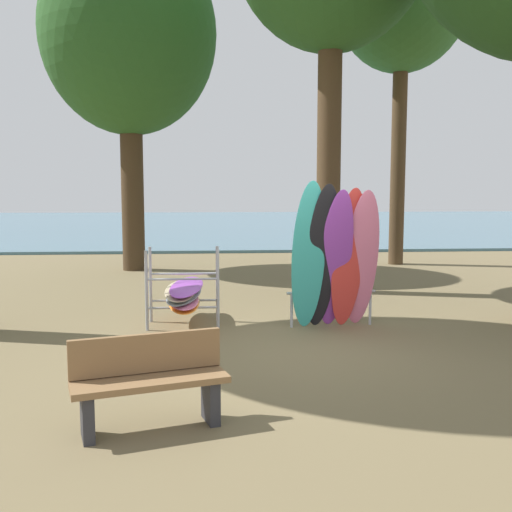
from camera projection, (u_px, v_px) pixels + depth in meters
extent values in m
plane|color=brown|center=(295.00, 347.00, 8.17)|extent=(80.00, 80.00, 0.00)
cube|color=#477084|center=(229.00, 223.00, 38.20)|extent=(80.00, 36.00, 0.10)
cylinder|color=#4C3823|center=(398.00, 153.00, 17.01)|extent=(0.43, 0.43, 6.49)
cylinder|color=#4C3823|center=(329.00, 148.00, 12.36)|extent=(0.50, 0.50, 6.09)
cylinder|color=#42301E|center=(132.00, 181.00, 15.85)|extent=(0.60, 0.60, 4.82)
ellipsoid|color=#285623|center=(129.00, 33.00, 15.41)|extent=(4.60, 4.60, 5.29)
ellipsoid|color=#38B2AD|center=(308.00, 257.00, 8.98)|extent=(0.55, 0.62, 2.32)
ellipsoid|color=black|center=(322.00, 258.00, 9.02)|extent=(0.60, 0.73, 2.27)
ellipsoid|color=purple|center=(335.00, 260.00, 9.08)|extent=(0.59, 0.78, 2.19)
ellipsoid|color=red|center=(348.00, 259.00, 9.12)|extent=(0.60, 0.63, 2.21)
ellipsoid|color=pink|center=(361.00, 260.00, 9.17)|extent=(0.52, 0.69, 2.18)
cylinder|color=#9EA0A5|center=(292.00, 310.00, 9.31)|extent=(0.04, 0.04, 0.55)
cylinder|color=#9EA0A5|center=(370.00, 308.00, 9.50)|extent=(0.04, 0.04, 0.55)
cylinder|color=#9EA0A5|center=(332.00, 292.00, 9.38)|extent=(1.46, 0.15, 0.04)
cylinder|color=#9EA0A5|center=(147.00, 291.00, 9.07)|extent=(0.05, 0.05, 1.25)
cylinder|color=#9EA0A5|center=(218.00, 290.00, 9.15)|extent=(0.05, 0.05, 1.25)
cylinder|color=#9EA0A5|center=(150.00, 285.00, 9.66)|extent=(0.05, 0.05, 1.25)
cylinder|color=#9EA0A5|center=(217.00, 284.00, 9.75)|extent=(0.05, 0.05, 1.25)
cylinder|color=#9EA0A5|center=(183.00, 308.00, 9.14)|extent=(1.10, 0.04, 0.04)
cylinder|color=#9EA0A5|center=(182.00, 279.00, 9.09)|extent=(1.10, 0.04, 0.04)
cylinder|color=#9EA0A5|center=(184.00, 301.00, 9.74)|extent=(1.10, 0.04, 0.04)
cylinder|color=#9EA0A5|center=(184.00, 274.00, 9.69)|extent=(1.10, 0.04, 0.04)
ellipsoid|color=orange|center=(184.00, 301.00, 9.43)|extent=(0.60, 2.12, 0.06)
ellipsoid|color=pink|center=(183.00, 297.00, 9.43)|extent=(0.66, 2.13, 0.06)
ellipsoid|color=gray|center=(185.00, 294.00, 9.42)|extent=(0.67, 2.13, 0.06)
ellipsoid|color=#C6B289|center=(181.00, 290.00, 9.41)|extent=(0.53, 2.11, 0.06)
ellipsoid|color=purple|center=(187.00, 286.00, 9.41)|extent=(0.61, 2.12, 0.06)
cube|color=#2D2D33|center=(87.00, 416.00, 5.12)|extent=(0.19, 0.34, 0.42)
cube|color=#2D2D33|center=(211.00, 400.00, 5.52)|extent=(0.19, 0.34, 0.42)
cube|color=olive|center=(151.00, 382.00, 5.29)|extent=(1.46, 0.78, 0.06)
cube|color=olive|center=(147.00, 353.00, 5.44)|extent=(1.36, 0.46, 0.36)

